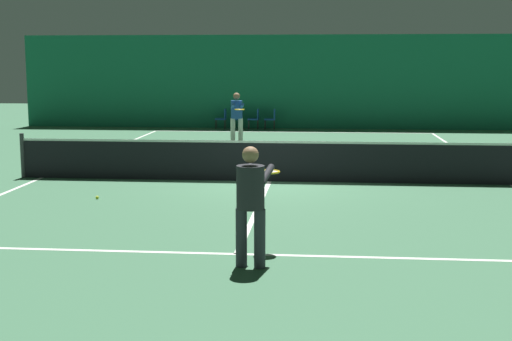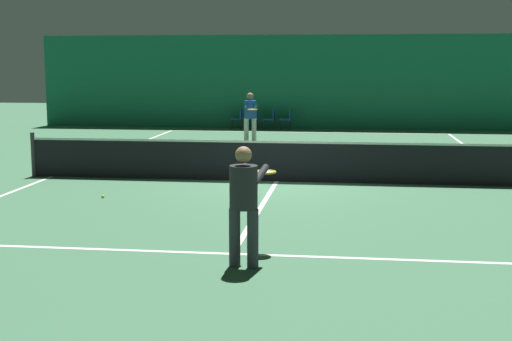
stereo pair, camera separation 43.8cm
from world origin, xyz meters
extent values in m
plane|color=#386647|center=(0.00, 0.00, 0.00)|extent=(60.00, 60.00, 0.00)
cube|color=#196B4C|center=(0.00, 13.53, 1.94)|extent=(23.00, 0.12, 3.88)
cube|color=silver|center=(0.00, 11.90, 0.00)|extent=(11.00, 0.10, 0.00)
cube|color=silver|center=(0.00, 6.40, 0.00)|extent=(8.25, 0.10, 0.00)
cube|color=silver|center=(0.00, -6.40, 0.00)|extent=(8.25, 0.10, 0.00)
cube|color=silver|center=(-5.50, 0.00, 0.00)|extent=(0.10, 23.80, 0.00)
cube|color=silver|center=(0.00, 0.00, 0.00)|extent=(0.10, 12.80, 0.00)
cube|color=black|center=(0.00, 0.00, 0.47)|extent=(11.90, 0.02, 0.95)
cube|color=white|center=(0.00, 0.00, 0.92)|extent=(11.90, 0.02, 0.05)
cylinder|color=#333338|center=(-5.95, 0.00, 0.53)|extent=(0.10, 0.10, 1.07)
cylinder|color=#2D2D38|center=(0.14, -7.02, 0.40)|extent=(0.18, 0.18, 0.81)
cylinder|color=#2D2D38|center=(0.39, -7.06, 0.40)|extent=(0.18, 0.18, 0.81)
cylinder|color=#232328|center=(0.26, -7.04, 1.10)|extent=(0.44, 0.44, 0.59)
sphere|color=#936B4C|center=(0.26, -7.04, 1.54)|extent=(0.22, 0.22, 0.22)
cylinder|color=#232328|center=(0.16, -6.75, 1.24)|extent=(0.19, 0.57, 0.24)
cylinder|color=#232328|center=(0.46, -6.80, 1.24)|extent=(0.19, 0.57, 0.24)
cylinder|color=black|center=(0.39, -6.36, 1.16)|extent=(0.08, 0.31, 0.03)
torus|color=gold|center=(0.44, -6.07, 1.16)|extent=(0.38, 0.38, 0.03)
cylinder|color=silver|center=(0.44, -6.07, 1.16)|extent=(0.32, 0.32, 0.00)
cylinder|color=beige|center=(-1.59, 7.95, 0.42)|extent=(0.19, 0.19, 0.84)
cylinder|color=beige|center=(-1.86, 7.90, 0.42)|extent=(0.19, 0.19, 0.84)
cylinder|color=#234C99|center=(-1.72, 7.92, 1.15)|extent=(0.47, 0.47, 0.61)
sphere|color=#936B4C|center=(-1.72, 7.92, 1.60)|extent=(0.23, 0.23, 0.23)
cylinder|color=#234C99|center=(-1.51, 7.69, 1.29)|extent=(0.22, 0.59, 0.25)
cylinder|color=#234C99|center=(-1.82, 7.62, 1.29)|extent=(0.22, 0.59, 0.25)
cylinder|color=black|center=(-1.57, 7.23, 1.21)|extent=(0.09, 0.30, 0.03)
torus|color=gold|center=(-1.51, 6.94, 1.21)|extent=(0.39, 0.39, 0.03)
cylinder|color=silver|center=(-1.51, 6.94, 1.21)|extent=(0.33, 0.33, 0.00)
cylinder|color=#2D2D2D|center=(-3.20, 13.17, 0.20)|extent=(0.03, 0.03, 0.39)
cylinder|color=#2D2D2D|center=(-3.20, 12.79, 0.20)|extent=(0.03, 0.03, 0.39)
cylinder|color=#2D2D2D|center=(-2.82, 13.17, 0.20)|extent=(0.03, 0.03, 0.39)
cylinder|color=#2D2D2D|center=(-2.82, 12.79, 0.20)|extent=(0.03, 0.03, 0.39)
cube|color=#19479E|center=(-3.01, 12.98, 0.41)|extent=(0.44, 0.44, 0.05)
cube|color=#19479E|center=(-2.81, 12.98, 0.64)|extent=(0.04, 0.44, 0.40)
cylinder|color=#2D2D2D|center=(-2.52, 13.17, 0.20)|extent=(0.03, 0.03, 0.39)
cylinder|color=#2D2D2D|center=(-2.52, 12.79, 0.20)|extent=(0.03, 0.03, 0.39)
cylinder|color=#2D2D2D|center=(-2.14, 13.17, 0.20)|extent=(0.03, 0.03, 0.39)
cylinder|color=#2D2D2D|center=(-2.14, 12.79, 0.20)|extent=(0.03, 0.03, 0.39)
cube|color=#19479E|center=(-2.33, 12.98, 0.41)|extent=(0.44, 0.44, 0.05)
cube|color=#19479E|center=(-2.13, 12.98, 0.64)|extent=(0.04, 0.44, 0.40)
cylinder|color=#2D2D2D|center=(-1.83, 13.17, 0.20)|extent=(0.03, 0.03, 0.39)
cylinder|color=#2D2D2D|center=(-1.83, 12.79, 0.20)|extent=(0.03, 0.03, 0.39)
cylinder|color=#2D2D2D|center=(-1.45, 13.17, 0.20)|extent=(0.03, 0.03, 0.39)
cylinder|color=#2D2D2D|center=(-1.45, 12.79, 0.20)|extent=(0.03, 0.03, 0.39)
cube|color=#19479E|center=(-1.64, 12.98, 0.41)|extent=(0.44, 0.44, 0.05)
cube|color=#19479E|center=(-1.44, 12.98, 0.64)|extent=(0.04, 0.44, 0.40)
cylinder|color=#2D2D2D|center=(-1.15, 13.17, 0.20)|extent=(0.03, 0.03, 0.39)
cylinder|color=#2D2D2D|center=(-1.15, 12.79, 0.20)|extent=(0.03, 0.03, 0.39)
cylinder|color=#2D2D2D|center=(-0.77, 13.17, 0.20)|extent=(0.03, 0.03, 0.39)
cylinder|color=#2D2D2D|center=(-0.77, 12.79, 0.20)|extent=(0.03, 0.03, 0.39)
cube|color=#19479E|center=(-0.96, 12.98, 0.41)|extent=(0.44, 0.44, 0.05)
cube|color=#19479E|center=(-0.76, 12.98, 0.64)|extent=(0.04, 0.44, 0.40)
sphere|color=#D1DB33|center=(-3.33, -2.49, 0.03)|extent=(0.07, 0.07, 0.07)
camera|label=1|loc=(1.21, -16.35, 2.76)|focal=50.00mm
camera|label=2|loc=(1.64, -16.30, 2.76)|focal=50.00mm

